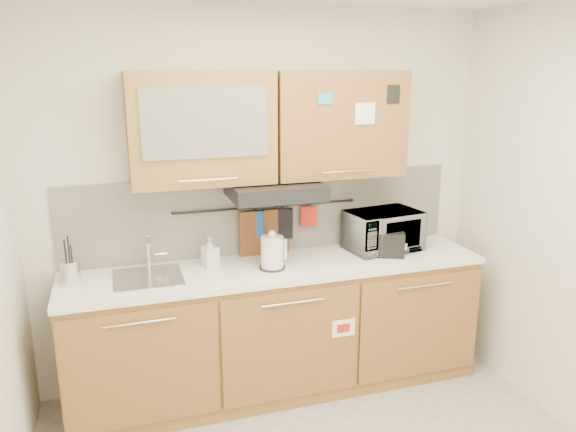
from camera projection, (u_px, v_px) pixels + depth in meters
wall_back at (265, 199)px, 3.95m from camera, size 3.20×0.00×3.20m
base_cabinet at (278, 334)px, 3.89m from camera, size 2.80×0.64×0.88m
countertop at (278, 267)px, 3.76m from camera, size 2.82×0.62×0.04m
backsplash at (266, 214)px, 3.96m from camera, size 2.80×0.02×0.56m
upper_cabinets at (271, 126)px, 3.65m from camera, size 1.82×0.37×0.70m
range_hood at (275, 190)px, 3.69m from camera, size 0.60×0.46×0.10m
sink at (148, 277)px, 3.53m from camera, size 0.42×0.40×0.26m
utensil_rail at (267, 207)px, 3.91m from camera, size 1.30×0.02×0.02m
utensil_crock at (71, 272)px, 3.41m from camera, size 0.13×0.13×0.30m
kettle at (272, 254)px, 3.66m from camera, size 0.19×0.18×0.26m
toaster at (387, 244)px, 3.92m from camera, size 0.26×0.22×0.17m
microwave at (383, 230)px, 4.04m from camera, size 0.56×0.42×0.28m
soap_bottle at (210, 252)px, 3.69m from camera, size 0.12×0.12×0.21m
cutting_board at (265, 241)px, 3.95m from camera, size 0.36×0.04×0.45m
oven_mitt at (256, 224)px, 3.90m from camera, size 0.12×0.07×0.19m
dark_pouch at (283, 223)px, 3.96m from camera, size 0.14×0.07×0.21m
pot_holder at (309, 216)px, 4.01m from camera, size 0.12×0.06×0.14m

